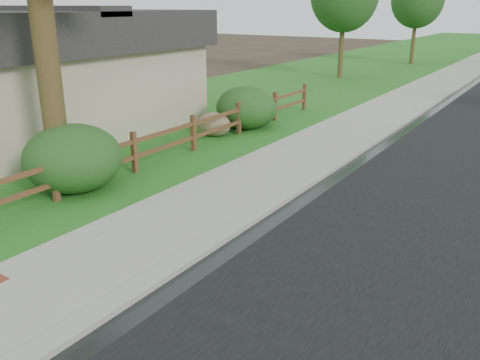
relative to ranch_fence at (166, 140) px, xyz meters
The scene contains 10 objects.
ground 7.37m from the ranch_fence, 60.64° to the right, with size 120.00×120.00×0.00m, color #34271C.
sidewalk 28.73m from the ranch_fence, 84.61° to the left, with size 2.20×90.00×0.10m, color gray.
grass_strip 28.62m from the ranch_fence, 88.40° to the left, with size 1.60×90.00×0.06m, color #195719.
lawn_near 28.94m from the ranch_fence, 98.75° to the left, with size 9.00×90.00×0.04m, color #195719.
ranch_fence is the anchor object (origin of this frame).
house 7.57m from the ranch_fence, behind, with size 10.60×9.60×4.05m.
boulder 3.11m from the ranch_fence, 101.35° to the left, with size 1.19×0.89×0.79m, color brown.
shrub_b 2.85m from the ranch_fence, 96.05° to the right, with size 2.22×2.22×1.55m, color #1D491A.
shrub_c 4.51m from the ranch_fence, 93.82° to the left, with size 2.04×2.04×1.47m, color #1D491A.
shrub_d 4.77m from the ranch_fence, 93.61° to the left, with size 1.89×1.89×1.29m, color #1D491A.
Camera 1 is at (5.31, -3.62, 4.09)m, focal length 38.00 mm.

